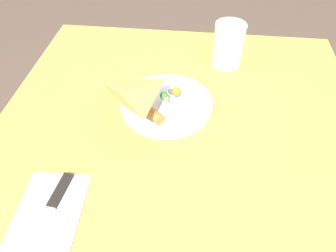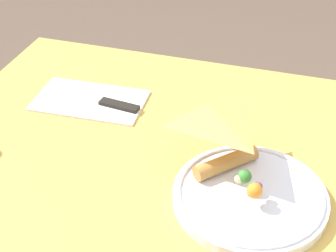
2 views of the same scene
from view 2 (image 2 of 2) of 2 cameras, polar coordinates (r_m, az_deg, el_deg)
The scene contains 3 objects.
plate_pizza at distance 0.76m, azimuth 8.95°, elevation -7.31°, with size 0.22×0.22×0.05m.
napkin_folded at distance 0.98m, azimuth -8.63°, elevation 2.82°, with size 0.21×0.13×0.00m.
butter_knife at distance 0.97m, azimuth -8.12°, elevation 2.93°, with size 0.21×0.04×0.01m.
Camera 2 is at (-0.13, 0.52, 1.28)m, focal length 55.00 mm.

